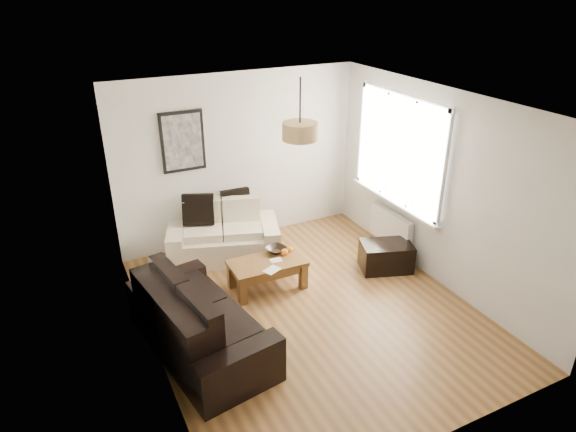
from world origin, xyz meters
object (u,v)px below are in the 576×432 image
sofa_leather (200,317)px  ottoman (386,256)px  coffee_table (267,274)px  loveseat_cream (223,231)px

sofa_leather → ottoman: 2.93m
sofa_leather → coffee_table: sofa_leather is taller
loveseat_cream → coffee_table: 1.13m
sofa_leather → loveseat_cream: bearing=-36.1°
sofa_leather → coffee_table: 1.43m
loveseat_cream → sofa_leather: size_ratio=0.83×
coffee_table → ottoman: (1.71, -0.31, -0.00)m
loveseat_cream → sofa_leather: bearing=-98.3°
loveseat_cream → coffee_table: loveseat_cream is taller
loveseat_cream → ottoman: loveseat_cream is taller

